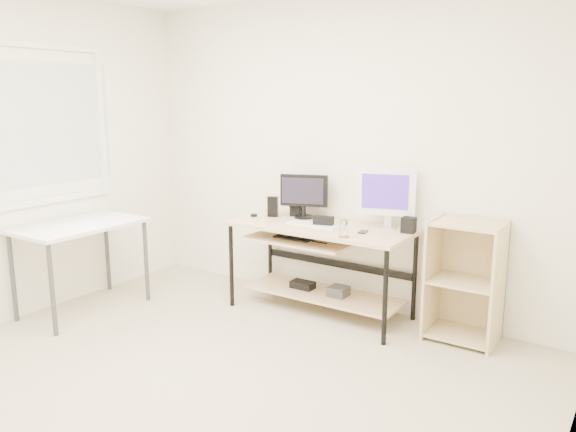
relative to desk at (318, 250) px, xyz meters
The scene contains 16 objects.
room 1.80m from the desk, 93.95° to the right, with size 4.01×4.01×2.62m.
desk is the anchor object (origin of this frame).
side_table 1.97m from the desk, 147.35° to the right, with size 0.60×1.00×0.75m.
shelf_unit 1.19m from the desk, ahead, with size 0.50×0.40×0.90m.
black_monitor 0.52m from the desk, 145.74° to the left, with size 0.40×0.18×0.38m.
white_imac 0.73m from the desk, 21.38° to the left, with size 0.45×0.18×0.49m.
keyboard 0.23m from the desk, 115.85° to the right, with size 0.44×0.12×0.02m, color white.
mouse 0.23m from the desk, 89.97° to the left, with size 0.06×0.10×0.03m, color #B2B2B7.
center_speaker 0.26m from the desk, 22.13° to the right, with size 0.16×0.07×0.08m, color black.
speaker_left 0.52m from the desk, 149.08° to the left, with size 0.13×0.13×0.21m.
speaker_right 0.78m from the desk, 11.85° to the left, with size 0.10×0.10×0.12m, color black.
audio_controller 0.58m from the desk, behind, with size 0.09×0.06×0.18m, color black.
volume_puck 0.67m from the desk, behind, with size 0.06×0.06×0.02m, color black.
smartphone 0.48m from the desk, ahead, with size 0.06×0.11×0.01m, color black.
coaster 0.51m from the desk, 34.87° to the right, with size 0.08×0.08×0.01m, color #A17048.
drinking_glass 0.54m from the desk, 34.87° to the right, with size 0.06×0.06×0.13m, color white.
Camera 1 is at (2.25, -2.19, 1.76)m, focal length 35.00 mm.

